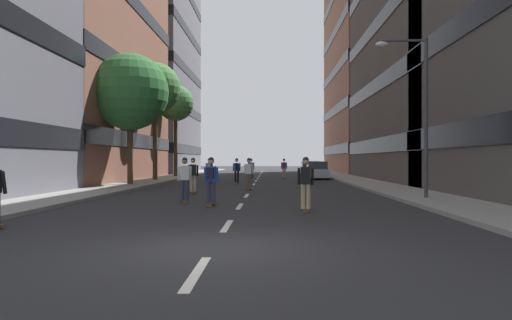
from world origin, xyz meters
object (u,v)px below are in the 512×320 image
at_px(skater_8, 306,181).
at_px(streetlamp_right, 417,99).
at_px(skater_3, 249,172).
at_px(skater_5, 209,169).
at_px(parked_car_mid, 310,169).
at_px(street_tree_near, 155,89).
at_px(skater_2, 185,178).
at_px(street_tree_mid, 176,104).
at_px(skater_1, 251,168).
at_px(street_tree_far, 130,92).
at_px(skater_7, 211,178).
at_px(skater_9, 284,167).
at_px(skater_0, 237,169).
at_px(parked_car_near, 317,171).
at_px(skater_4, 193,174).

bearing_deg(skater_8, streetlamp_right, 39.97).
height_order(streetlamp_right, skater_3, streetlamp_right).
bearing_deg(streetlamp_right, skater_5, 125.80).
distance_m(parked_car_mid, street_tree_near, 18.30).
height_order(skater_2, skater_8, same).
relative_size(parked_car_mid, street_tree_mid, 0.52).
bearing_deg(skater_3, skater_1, 91.74).
xyz_separation_m(street_tree_far, skater_1, (7.27, 9.71, -4.93)).
xyz_separation_m(skater_7, skater_8, (3.32, -1.79, -0.03)).
height_order(skater_7, skater_9, same).
height_order(street_tree_near, street_tree_mid, street_tree_near).
bearing_deg(skater_8, skater_0, 101.29).
bearing_deg(street_tree_far, skater_2, -64.12).
bearing_deg(skater_5, street_tree_far, -136.84).
distance_m(parked_car_mid, skater_2, 30.13).
bearing_deg(skater_3, streetlamp_right, -42.42).
relative_size(skater_5, skater_8, 1.00).
bearing_deg(streetlamp_right, skater_2, -172.47).
xyz_separation_m(street_tree_near, street_tree_mid, (-0.00, 7.89, -0.24)).
height_order(street_tree_mid, skater_1, street_tree_mid).
relative_size(skater_3, skater_5, 1.00).
relative_size(parked_car_near, skater_0, 2.47).
bearing_deg(skater_7, street_tree_near, 109.46).
height_order(street_tree_mid, skater_7, street_tree_mid).
height_order(parked_car_mid, skater_8, skater_8).
xyz_separation_m(skater_2, skater_8, (4.46, -2.82, 0.00)).
height_order(parked_car_mid, streetlamp_right, streetlamp_right).
bearing_deg(parked_car_near, street_tree_mid, 165.10).
bearing_deg(skater_1, parked_car_mid, 55.55).
bearing_deg(street_tree_far, street_tree_near, 90.00).
relative_size(street_tree_mid, skater_7, 4.79).
bearing_deg(skater_1, skater_3, -88.26).
relative_size(streetlamp_right, skater_9, 3.65).
xyz_separation_m(street_tree_near, skater_4, (5.02, -12.73, -6.15)).
relative_size(street_tree_far, skater_4, 4.64).
bearing_deg(parked_car_mid, street_tree_far, -125.75).
relative_size(parked_car_near, skater_7, 2.47).
relative_size(skater_8, skater_9, 1.00).
bearing_deg(skater_4, street_tree_far, 128.74).
height_order(parked_car_mid, skater_5, skater_5).
bearing_deg(skater_8, skater_3, 102.37).
height_order(street_tree_mid, skater_4, street_tree_mid).
relative_size(streetlamp_right, skater_4, 3.65).
height_order(skater_1, skater_7, same).
height_order(parked_car_mid, skater_0, skater_0).
bearing_deg(skater_0, street_tree_near, 152.85).
bearing_deg(street_tree_near, skater_8, -64.22).
bearing_deg(skater_3, street_tree_far, 154.60).
bearing_deg(skater_9, streetlamp_right, -78.01).
relative_size(parked_car_mid, skater_7, 2.47).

